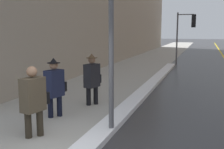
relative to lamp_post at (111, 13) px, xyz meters
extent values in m
cube|color=#9E9B93|center=(-2.32, 13.23, -2.79)|extent=(4.00, 80.00, 0.01)
cube|color=white|center=(-0.17, 5.18, -2.72)|extent=(0.52, 16.99, 0.14)
cylinder|color=#515156|center=(0.00, 0.00, -0.59)|extent=(0.12, 0.12, 4.42)
cylinder|color=#515156|center=(0.06, 14.67, -0.96)|extent=(0.11, 0.11, 3.68)
cylinder|color=#515156|center=(0.61, 14.69, 0.73)|extent=(1.10, 0.12, 0.07)
cube|color=black|center=(1.16, 14.72, 0.28)|extent=(0.31, 0.21, 0.90)
sphere|color=red|center=(1.15, 14.84, 0.57)|extent=(0.19, 0.19, 0.19)
sphere|color=orange|center=(1.15, 14.84, 0.28)|extent=(0.19, 0.19, 0.19)
sphere|color=green|center=(1.15, 14.84, 0.00)|extent=(0.19, 0.19, 0.19)
cylinder|color=#2A241B|center=(-1.51, -0.67, -2.36)|extent=(0.15, 0.15, 0.88)
cylinder|color=#2A241B|center=(-1.68, -0.87, -2.36)|extent=(0.15, 0.15, 0.88)
cube|color=#473D2D|center=(-1.60, -0.77, -1.80)|extent=(0.43, 0.59, 0.77)
sphere|color=#8C664C|center=(-1.60, -0.77, -1.28)|extent=(0.24, 0.24, 0.24)
cube|color=black|center=(-1.51, -0.42, -1.96)|extent=(0.15, 0.24, 0.28)
cylinder|color=black|center=(-1.82, 0.81, -2.37)|extent=(0.15, 0.15, 0.85)
cylinder|color=black|center=(-1.99, 0.61, -2.37)|extent=(0.15, 0.15, 0.85)
cube|color=#191E38|center=(-1.91, 0.71, -1.83)|extent=(0.42, 0.57, 0.75)
sphere|color=#8C664C|center=(-1.91, 0.71, -1.32)|extent=(0.23, 0.23, 0.23)
cylinder|color=black|center=(-1.91, 0.71, -1.26)|extent=(0.36, 0.36, 0.01)
cone|color=black|center=(-1.91, 0.71, -1.19)|extent=(0.22, 0.22, 0.14)
cube|color=black|center=(-1.82, 1.05, -1.99)|extent=(0.15, 0.24, 0.28)
cylinder|color=black|center=(-1.33, 2.35, -2.37)|extent=(0.15, 0.15, 0.86)
cylinder|color=black|center=(-1.50, 2.15, -2.37)|extent=(0.15, 0.15, 0.86)
cube|color=black|center=(-1.41, 2.25, -1.82)|extent=(0.42, 0.58, 0.75)
sphere|color=#8C664C|center=(-1.41, 2.25, -1.31)|extent=(0.23, 0.23, 0.23)
cylinder|color=#4C3823|center=(-1.41, 2.25, -1.24)|extent=(0.36, 0.36, 0.01)
cone|color=#4C3823|center=(-1.41, 2.25, -1.17)|extent=(0.22, 0.22, 0.14)
cube|color=black|center=(-1.33, 2.60, -1.98)|extent=(0.15, 0.24, 0.28)
camera|label=1|loc=(2.03, -6.03, -0.38)|focal=45.00mm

